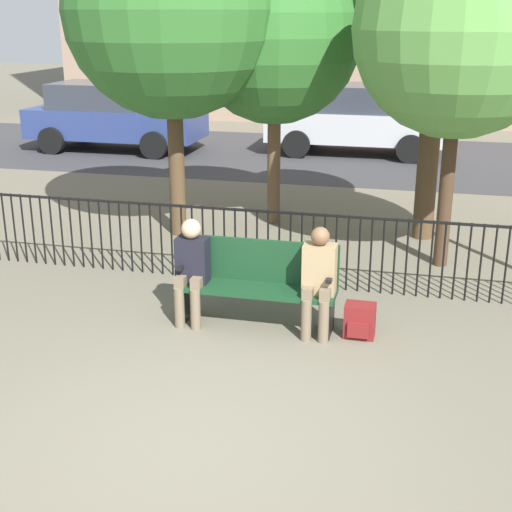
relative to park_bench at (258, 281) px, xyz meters
The scene contains 12 objects.
ground_plane 2.44m from the park_bench, 90.00° to the right, with size 80.00×80.00×0.00m, color #605B4C.
park_bench is the anchor object (origin of this frame).
seated_person_0 0.73m from the park_bench, 169.42° to the right, with size 0.34×0.39×1.16m.
seated_person_1 0.71m from the park_bench, 10.93° to the right, with size 0.34×0.39×1.17m.
backpack 1.16m from the park_bench, ahead, with size 0.32×0.27×0.36m.
fence_railing 1.20m from the park_bench, 90.78° to the left, with size 9.01×0.03×0.95m.
tree_1 4.48m from the park_bench, 123.58° to the left, with size 3.02×3.02×4.76m.
tree_2 4.64m from the park_bench, 99.93° to the left, with size 2.60×2.60×4.18m.
tree_3 4.01m from the park_bench, 51.46° to the left, with size 2.64×2.64×4.35m.
street_surface 9.63m from the park_bench, 90.00° to the left, with size 24.00×6.00×0.01m.
parked_car_0 10.19m from the park_bench, 90.64° to the left, with size 4.20×1.94×1.62m.
parked_car_1 10.99m from the park_bench, 122.44° to the left, with size 4.20×1.94×1.62m.
Camera 1 is at (1.68, -4.56, 3.22)m, focal length 50.00 mm.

